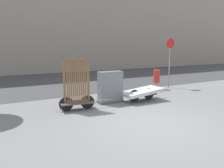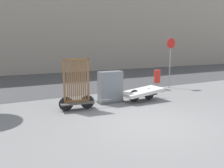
# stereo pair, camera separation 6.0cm
# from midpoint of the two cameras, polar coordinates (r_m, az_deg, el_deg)

# --- Properties ---
(ground_plane) EXTENTS (60.00, 60.00, 0.00)m
(ground_plane) POSITION_cam_midpoint_polar(r_m,az_deg,el_deg) (6.74, 9.55, -9.95)
(ground_plane) COLOR slate
(road_strip) EXTENTS (56.00, 9.39, 0.01)m
(road_strip) POSITION_cam_midpoint_polar(r_m,az_deg,el_deg) (14.86, -12.23, 0.79)
(road_strip) COLOR #424244
(road_strip) RESTS_ON ground_plane
(building_facade) EXTENTS (48.00, 4.00, 10.64)m
(building_facade) POSITION_cam_midpoint_polar(r_m,az_deg,el_deg) (21.44, -17.83, 17.49)
(building_facade) COLOR #9E9384
(building_facade) RESTS_ON ground_plane
(bike_cart_with_bedframe) EXTENTS (1.93, 0.70, 1.85)m
(bike_cart_with_bedframe) POSITION_cam_midpoint_polar(r_m,az_deg,el_deg) (7.89, -8.96, -1.84)
(bike_cart_with_bedframe) COLOR #4C4742
(bike_cart_with_bedframe) RESTS_ON ground_plane
(bike_cart_with_mattress) EXTENTS (2.18, 0.95, 0.54)m
(bike_cart_with_mattress) POSITION_cam_midpoint_polar(r_m,az_deg,el_deg) (9.25, 8.06, -2.11)
(bike_cart_with_mattress) COLOR #4C4742
(bike_cart_with_mattress) RESTS_ON ground_plane
(utility_cabinet) EXTENTS (1.04, 0.45, 1.28)m
(utility_cabinet) POSITION_cam_midpoint_polar(r_m,az_deg,el_deg) (8.84, -0.23, -1.08)
(utility_cabinet) COLOR #4C4C4C
(utility_cabinet) RESTS_ON ground_plane
(trash_bin) EXTENTS (0.34, 0.34, 1.03)m
(trash_bin) POSITION_cam_midpoint_polar(r_m,az_deg,el_deg) (11.95, 11.85, 1.95)
(trash_bin) COLOR gray
(trash_bin) RESTS_ON ground_plane
(sign_post) EXTENTS (0.55, 0.06, 2.76)m
(sign_post) POSITION_cam_midpoint_polar(r_m,az_deg,el_deg) (12.42, 15.14, 7.19)
(sign_post) COLOR gray
(sign_post) RESTS_ON ground_plane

